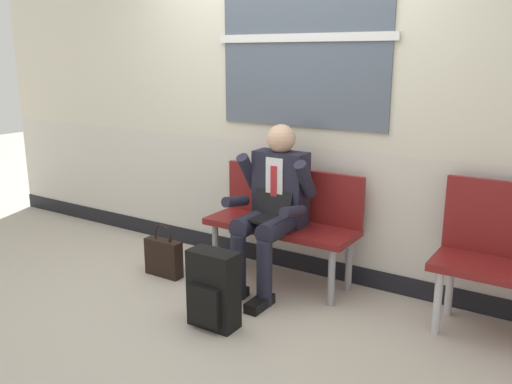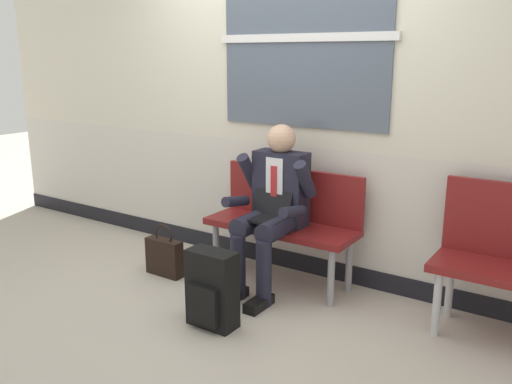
# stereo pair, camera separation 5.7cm
# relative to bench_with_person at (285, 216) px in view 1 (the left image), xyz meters

# --- Properties ---
(ground_plane) EXTENTS (18.00, 18.00, 0.00)m
(ground_plane) POSITION_rel_bench_with_person_xyz_m (-0.18, -0.42, -0.51)
(ground_plane) COLOR #B2A899
(station_wall) EXTENTS (6.69, 0.16, 3.19)m
(station_wall) POSITION_rel_bench_with_person_xyz_m (-0.17, 0.28, 1.07)
(station_wall) COLOR beige
(station_wall) RESTS_ON ground
(bench_with_person) EXTENTS (1.17, 0.42, 0.87)m
(bench_with_person) POSITION_rel_bench_with_person_xyz_m (0.00, 0.00, 0.00)
(bench_with_person) COLOR maroon
(bench_with_person) RESTS_ON ground
(person_seated) EXTENTS (0.57, 0.70, 1.22)m
(person_seated) POSITION_rel_bench_with_person_xyz_m (0.00, -0.19, 0.14)
(person_seated) COLOR #1E1E2D
(person_seated) RESTS_ON ground
(backpack) EXTENTS (0.32, 0.20, 0.51)m
(backpack) POSITION_rel_bench_with_person_xyz_m (-0.01, -0.91, -0.26)
(backpack) COLOR black
(backpack) RESTS_ON ground
(handbag) EXTENTS (0.32, 0.10, 0.42)m
(handbag) POSITION_rel_bench_with_person_xyz_m (-0.84, -0.46, -0.36)
(handbag) COLOR black
(handbag) RESTS_ON ground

